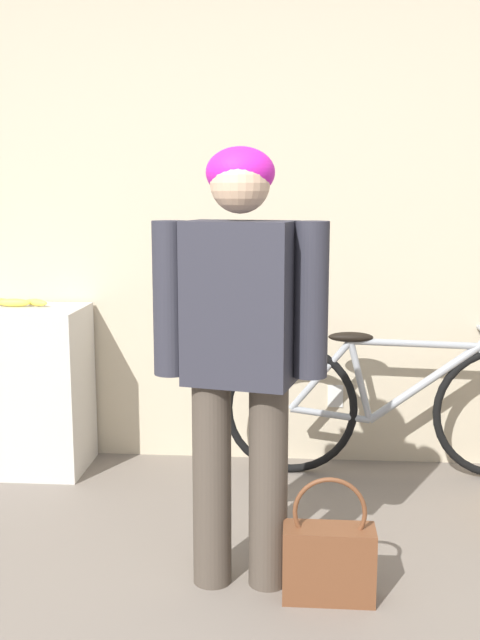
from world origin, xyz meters
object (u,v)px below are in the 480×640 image
person (240,335)px  handbag (329,559)px  banana (14,302)px  bicycle (395,406)px

person → handbag: (0.32, -0.09, -0.77)m
person → banana: size_ratio=4.34×
banana → handbag: 2.08m
bicycle → banana: banana is taller
person → handbag: person is taller
person → bicycle: size_ratio=0.91×
person → bicycle: 1.42m
person → banana: person is taller
person → handbag: size_ratio=3.49×
bicycle → handbag: size_ratio=3.82×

